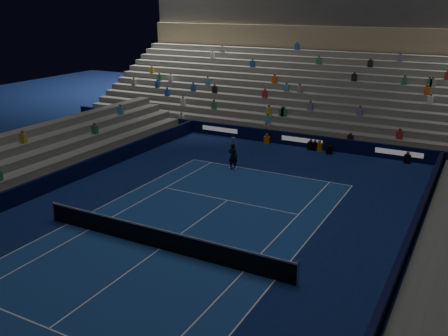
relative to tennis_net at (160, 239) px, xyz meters
name	(u,v)px	position (x,y,z in m)	size (l,w,h in m)	color
ground	(160,249)	(0.00, 0.00, -0.50)	(90.00, 90.00, 0.00)	#0C1A4C
court_surface	(160,249)	(0.00, 0.00, -0.50)	(10.97, 23.77, 0.01)	navy
sponsor_barrier_far	(302,140)	(0.00, 18.50, 0.00)	(44.00, 0.25, 1.00)	black
sponsor_barrier_east	(387,298)	(9.70, 0.00, 0.00)	(0.25, 37.00, 1.00)	black
sponsor_barrier_west	(8,199)	(-9.70, 0.00, 0.00)	(0.25, 37.00, 1.00)	black
grandstand_main	(340,85)	(0.00, 27.90, 2.87)	(44.00, 15.20, 11.20)	slate
tennis_net	(160,239)	(0.00, 0.00, 0.00)	(12.90, 0.10, 1.10)	#B2B2B7
tennis_player	(233,156)	(-2.19, 11.34, 0.37)	(0.63, 0.42, 1.74)	black
broadcast_camera	(329,149)	(2.29, 17.75, -0.20)	(0.61, 0.97, 0.58)	black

